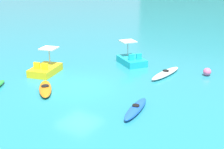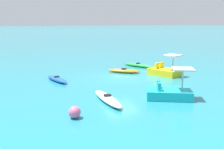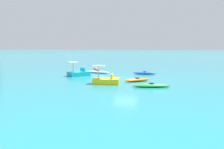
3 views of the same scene
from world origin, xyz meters
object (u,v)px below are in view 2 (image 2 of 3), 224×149
(kayak_green, at_px, (138,65))
(pedal_boat_cyan, at_px, (169,92))
(pedal_boat_yellow, at_px, (165,71))
(kayak_blue, at_px, (57,79))
(kayak_white, at_px, (107,99))
(buoy_pink, at_px, (75,112))
(kayak_orange, at_px, (124,71))

(kayak_green, xyz_separation_m, pedal_boat_cyan, (4.06, 9.57, 0.17))
(pedal_boat_yellow, bearing_deg, kayak_blue, -11.50)
(kayak_blue, bearing_deg, kayak_white, 100.33)
(kayak_blue, relative_size, kayak_green, 0.88)
(pedal_boat_yellow, relative_size, buoy_pink, 5.07)
(kayak_white, height_order, buoy_pink, buoy_pink)
(kayak_blue, height_order, kayak_orange, same)
(kayak_blue, bearing_deg, kayak_green, -162.63)
(kayak_green, height_order, buoy_pink, buoy_pink)
(kayak_white, bearing_deg, kayak_blue, -79.67)
(pedal_boat_cyan, bearing_deg, kayak_green, -112.99)
(kayak_white, relative_size, pedal_boat_cyan, 1.22)
(kayak_blue, bearing_deg, pedal_boat_cyan, 122.22)
(kayak_blue, height_order, pedal_boat_cyan, pedal_boat_cyan)
(kayak_blue, relative_size, buoy_pink, 5.33)
(kayak_blue, xyz_separation_m, kayak_white, (-1.09, 5.96, -0.00))
(kayak_white, distance_m, kayak_green, 11.30)
(buoy_pink, bearing_deg, pedal_boat_cyan, -173.96)
(pedal_boat_cyan, distance_m, pedal_boat_yellow, 6.50)
(kayak_blue, relative_size, pedal_boat_cyan, 1.02)
(kayak_blue, xyz_separation_m, buoy_pink, (1.25, 7.53, 0.11))
(kayak_orange, relative_size, pedal_boat_cyan, 0.87)
(kayak_blue, distance_m, kayak_orange, 5.83)
(kayak_blue, height_order, buoy_pink, buoy_pink)
(kayak_orange, height_order, buoy_pink, buoy_pink)
(pedal_boat_yellow, distance_m, buoy_pink, 11.11)
(kayak_white, xyz_separation_m, pedal_boat_cyan, (-3.28, 0.97, 0.17))
(kayak_green, relative_size, pedal_boat_yellow, 1.19)
(kayak_orange, relative_size, pedal_boat_yellow, 0.90)
(kayak_white, bearing_deg, buoy_pink, 33.79)
(pedal_boat_yellow, xyz_separation_m, buoy_pink, (9.44, 5.86, -0.07))
(pedal_boat_cyan, bearing_deg, buoy_pink, 6.04)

